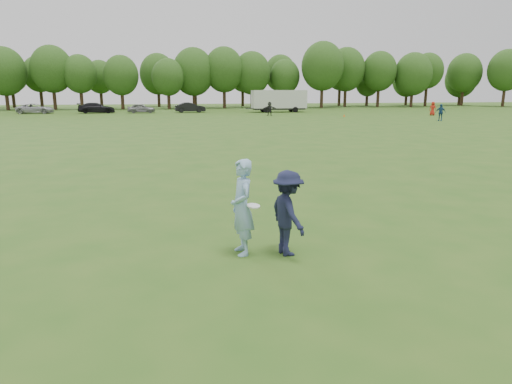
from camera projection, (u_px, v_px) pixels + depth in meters
ground at (258, 262)px, 9.07m from camera, size 200.00×200.00×0.00m
thrower at (242, 207)px, 9.34m from camera, size 0.57×0.78×1.99m
defender at (288, 213)px, 9.32m from camera, size 0.89×1.26×1.77m
player_far_b at (441, 112)px, 49.08m from camera, size 1.07×1.03×1.79m
player_far_c at (433, 109)px, 59.13m from camera, size 0.99×1.02×1.77m
player_far_d at (270, 109)px, 58.61m from camera, size 1.72×0.91×1.77m
car_c at (35, 109)px, 63.66m from camera, size 4.97×2.38×1.37m
car_d at (96, 108)px, 64.76m from camera, size 5.25×2.59×1.47m
car_e at (141, 108)px, 65.09m from camera, size 3.88×1.57×1.32m
car_f at (190, 107)px, 66.55m from camera, size 4.50×1.86×1.45m
field_cone at (344, 115)px, 56.68m from camera, size 0.28×0.28×0.30m
disc_in_play at (253, 206)px, 9.17m from camera, size 0.29×0.30×0.08m
cargo_trailer at (279, 100)px, 67.45m from camera, size 9.00×2.75×3.20m
treeline at (193, 72)px, 81.90m from camera, size 130.35×18.39×11.74m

